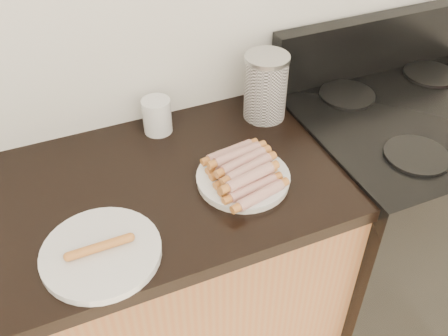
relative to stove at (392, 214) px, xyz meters
name	(u,v)px	position (x,y,z in m)	size (l,w,h in m)	color
stove	(392,214)	(0.00, 0.00, 0.00)	(0.76, 0.65, 0.91)	black
stove_panel	(375,44)	(0.00, 0.28, 0.55)	(0.76, 0.06, 0.20)	black
burner_near_left	(417,155)	(-0.17, -0.17, 0.46)	(0.18, 0.18, 0.01)	black
burner_far_left	(347,95)	(-0.17, 0.17, 0.46)	(0.18, 0.18, 0.01)	black
burner_far_right	(430,74)	(0.17, 0.17, 0.46)	(0.18, 0.18, 0.01)	black
main_plate	(243,179)	(-0.65, -0.06, 0.45)	(0.24, 0.24, 0.02)	white
side_plate	(101,253)	(-1.05, -0.17, 0.45)	(0.27, 0.27, 0.02)	white
hotdog_pile	(243,170)	(-0.65, -0.06, 0.48)	(0.14, 0.24, 0.05)	#A3262E
plain_sausages	(100,247)	(-1.05, -0.17, 0.47)	(0.14, 0.02, 0.02)	#DA734F
canister	(266,87)	(-0.46, 0.19, 0.55)	(0.13, 0.13, 0.21)	silver
mug	(157,116)	(-0.79, 0.24, 0.50)	(0.08, 0.08, 0.11)	silver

